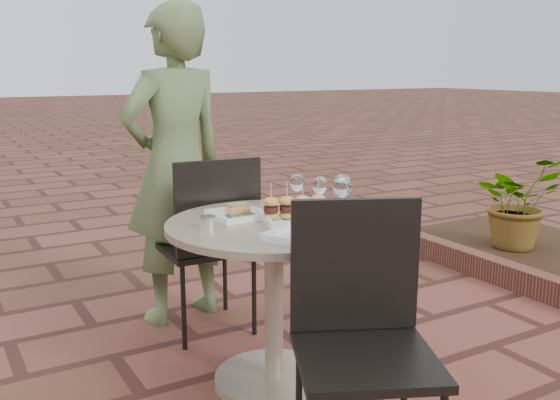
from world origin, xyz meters
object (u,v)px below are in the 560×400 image
chair_far (211,232)px  plate_sliders (295,212)px  plate_tuna (302,235)px  plate_salmon (238,213)px  diner (175,166)px  chair_near (360,318)px  cafe_table (274,278)px

chair_far → plate_sliders: 0.68m
plate_tuna → plate_salmon: bearing=97.4°
plate_sliders → diner: bearing=99.4°
chair_far → chair_near: bearing=91.0°
cafe_table → chair_far: 0.61m
plate_sliders → plate_salmon: bearing=133.7°
cafe_table → plate_salmon: 0.32m
plate_salmon → plate_sliders: 0.25m
plate_salmon → diner: bearing=88.9°
diner → plate_salmon: size_ratio=7.52×
diner → plate_salmon: (-0.01, -0.77, -0.10)m
cafe_table → chair_far: (-0.02, 0.60, 0.07)m
chair_near → plate_salmon: size_ratio=4.13×
chair_near → plate_tuna: chair_near is taller
plate_salmon → plate_tuna: size_ratio=0.73×
chair_far → plate_tuna: (-0.02, -0.88, 0.19)m
cafe_table → diner: bearing=94.7°
diner → plate_tuna: size_ratio=5.47×
plate_salmon → plate_tuna: (0.06, -0.43, -0.00)m
plate_tuna → plate_sliders: bearing=64.7°
chair_near → plate_tuna: size_ratio=3.01×
plate_tuna → chair_near: bearing=-91.2°
chair_near → plate_sliders: (0.12, 0.62, 0.22)m
cafe_table → diner: 0.99m
plate_tuna → diner: bearing=91.9°
plate_salmon → plate_sliders: (0.17, -0.18, 0.02)m
plate_salmon → plate_sliders: bearing=-46.3°
cafe_table → plate_salmon: size_ratio=4.00×
plate_salmon → chair_far: bearing=81.1°
diner → plate_tuna: 1.21m
cafe_table → plate_salmon: plate_salmon is taller
chair_far → plate_tuna: bearing=91.1°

